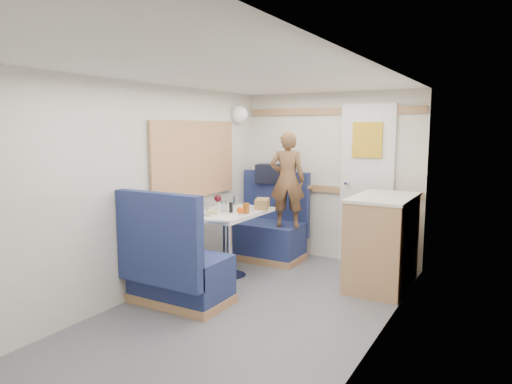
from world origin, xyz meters
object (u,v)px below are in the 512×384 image
Objects in this scene: orange_fruit at (240,210)px; pepper_grinder at (231,207)px; dome_light at (239,114)px; salt_grinder at (219,208)px; galley_counter at (382,241)px; tumbler_right at (224,206)px; bread_loaf at (262,204)px; duffel_bag at (276,174)px; dinette_table at (229,226)px; tumbler_mid at (236,200)px; cheese_block at (213,212)px; wine_glass at (218,199)px; bench_far at (268,234)px; beer_glass at (246,208)px; bench_near at (176,272)px; person at (287,180)px; tray at (222,218)px; tumbler_left at (205,209)px.

pepper_grinder is at bearing 152.17° from orange_fruit.
salt_grinder is at bearing -70.72° from dome_light.
galley_counter reaches higher than tumbler_right.
bread_loaf is (-1.24, -0.23, 0.31)m from galley_counter.
pepper_grinder reaches higher than orange_fruit.
dinette_table is at bearing -102.34° from duffel_bag.
cheese_block is at bearing -76.62° from tumbler_mid.
dome_light is 1.19× the size of wine_glass.
galley_counter reaches higher than cheese_block.
wine_glass is (-0.11, -0.90, 0.54)m from bench_far.
beer_glass is at bearing 8.68° from pepper_grinder.
bench_near reaches higher than tumbler_mid.
dome_light reaches higher than tumbler_mid.
tumbler_mid is 1.18× the size of salt_grinder.
pepper_grinder is (0.17, -0.02, -0.07)m from wine_glass.
bread_loaf reaches higher than dinette_table.
wine_glass reaches higher than pepper_grinder.
salt_grinder is at bearing 43.70° from person.
pepper_grinder is (0.06, -0.91, 0.47)m from bench_far.
person is 3.46× the size of tray.
cheese_block is 0.28m from tumbler_right.
tumbler_left is 0.27m from tumbler_right.
person is 15.93× the size of orange_fruit.
wine_glass is at bearing 135.78° from salt_grinder.
bench_near is 2.11m from duffel_bag.
tumbler_left is at bearing -118.36° from bread_loaf.
galley_counter is 1.56m from pepper_grinder.
dome_light is 1.04m from person.
duffel_bag is 0.87m from bread_loaf.
bench_far is 0.69m from tumbler_mid.
dome_light reaches higher than dinette_table.
beer_glass is at bearing -90.00° from bread_loaf.
tumbler_left is at bearing -99.38° from salt_grinder.
beer_glass is at bearing 78.76° from tray.
tumbler_right is 0.27m from beer_glass.
tumbler_mid is (-0.13, -0.75, -0.25)m from duffel_bag.
orange_fruit is 0.59× the size of tumbler_left.
tumbler_mid is (-0.16, 0.67, 0.01)m from cheese_block.
bench_far is 12.45× the size of salt_grinder.
galley_counter is 8.48× the size of tumbler_right.
dinette_table is 0.44m from bread_loaf.
tumbler_left reaches higher than beer_glass.
galley_counter reaches higher than wine_glass.
bench_far is at bearing 86.03° from salt_grinder.
dome_light is at bearing -177.88° from bench_far.
galley_counter is 5.48× the size of wine_glass.
salt_grinder is at bearing -105.55° from duffel_bag.
tumbler_right is at bearing 43.06° from person.
tumbler_mid is at bearing 94.55° from tumbler_left.
duffel_bag is 4.87× the size of tumbler_mid.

